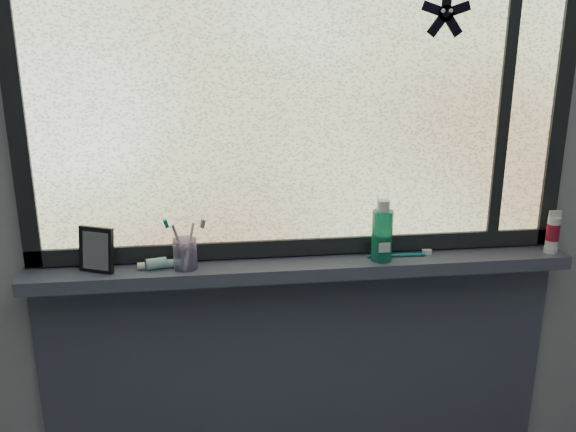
# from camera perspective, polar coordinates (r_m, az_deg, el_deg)

# --- Properties ---
(wall_back) EXTENTS (3.00, 0.01, 2.50)m
(wall_back) POSITION_cam_1_polar(r_m,az_deg,el_deg) (1.90, 1.07, 3.26)
(wall_back) COLOR #9EA3A8
(wall_back) RESTS_ON ground
(windowsill) EXTENTS (1.62, 0.14, 0.04)m
(windowsill) POSITION_cam_1_polar(r_m,az_deg,el_deg) (1.91, 1.35, -4.59)
(windowsill) COLOR #43475A
(windowsill) RESTS_ON wall_back
(sill_apron) EXTENTS (1.62, 0.02, 0.98)m
(sill_apron) POSITION_cam_1_polar(r_m,az_deg,el_deg) (2.20, 1.02, -16.38)
(sill_apron) COLOR #43475A
(sill_apron) RESTS_ON floor
(window_pane) EXTENTS (1.50, 0.01, 1.00)m
(window_pane) POSITION_cam_1_polar(r_m,az_deg,el_deg) (1.83, 1.23, 11.60)
(window_pane) COLOR silver
(window_pane) RESTS_ON wall_back
(frame_bottom) EXTENTS (1.60, 0.03, 0.05)m
(frame_bottom) POSITION_cam_1_polar(r_m,az_deg,el_deg) (1.94, 1.15, -2.68)
(frame_bottom) COLOR black
(frame_bottom) RESTS_ON windowsill
(frame_left) EXTENTS (0.05, 0.03, 1.10)m
(frame_left) POSITION_cam_1_polar(r_m,az_deg,el_deg) (1.88, -23.30, 10.35)
(frame_left) COLOR black
(frame_left) RESTS_ON wall_back
(frame_right) EXTENTS (0.05, 0.03, 1.10)m
(frame_right) POSITION_cam_1_polar(r_m,az_deg,el_deg) (2.08, 23.24, 10.95)
(frame_right) COLOR black
(frame_right) RESTS_ON wall_back
(frame_mullion) EXTENTS (0.03, 0.03, 1.00)m
(frame_mullion) POSITION_cam_1_polar(r_m,az_deg,el_deg) (2.00, 18.83, 11.21)
(frame_mullion) COLOR black
(frame_mullion) RESTS_ON wall_back
(starfish_sticker) EXTENTS (0.15, 0.02, 0.15)m
(starfish_sticker) POSITION_cam_1_polar(r_m,az_deg,el_deg) (1.91, 13.86, 17.09)
(starfish_sticker) COLOR black
(starfish_sticker) RESTS_ON window_pane
(vanity_mirror) EXTENTS (0.12, 0.09, 0.13)m
(vanity_mirror) POSITION_cam_1_polar(r_m,az_deg,el_deg) (1.89, -16.67, -2.88)
(vanity_mirror) COLOR black
(vanity_mirror) RESTS_ON windowsill
(toothpaste_tube) EXTENTS (0.19, 0.07, 0.03)m
(toothpaste_tube) POSITION_cam_1_polar(r_m,az_deg,el_deg) (1.88, -11.04, -4.13)
(toothpaste_tube) COLOR silver
(toothpaste_tube) RESTS_ON windowsill
(toothbrush_cup) EXTENTS (0.08, 0.08, 0.09)m
(toothbrush_cup) POSITION_cam_1_polar(r_m,az_deg,el_deg) (1.86, -9.13, -3.34)
(toothbrush_cup) COLOR #A89ACC
(toothbrush_cup) RESTS_ON windowsill
(toothbrush_lying) EXTENTS (0.22, 0.03, 0.01)m
(toothbrush_lying) POSITION_cam_1_polar(r_m,az_deg,el_deg) (1.96, 9.58, -3.41)
(toothbrush_lying) COLOR #0D766F
(toothbrush_lying) RESTS_ON windowsill
(mouthwash_bottle) EXTENTS (0.07, 0.07, 0.15)m
(mouthwash_bottle) POSITION_cam_1_polar(r_m,az_deg,el_deg) (1.90, 8.38, -1.29)
(mouthwash_bottle) COLOR #1C926C
(mouthwash_bottle) RESTS_ON windowsill
(cream_tube) EXTENTS (0.05, 0.05, 0.10)m
(cream_tube) POSITION_cam_1_polar(r_m,az_deg,el_deg) (2.11, 22.50, -1.16)
(cream_tube) COLOR silver
(cream_tube) RESTS_ON windowsill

